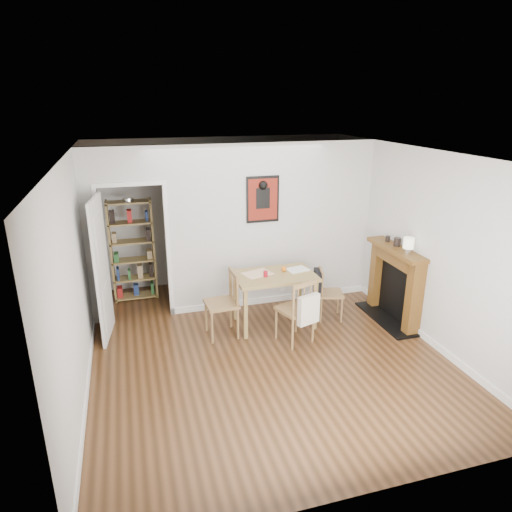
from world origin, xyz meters
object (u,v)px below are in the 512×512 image
object	(u,v)px
bookshelf	(133,251)
mantel_lamp	(409,244)
chair_right	(329,293)
ceramic_jar_b	(388,239)
orange_fruit	(284,269)
ceramic_jar_a	(397,242)
red_glass	(266,274)
chair_front	(296,310)
chair_left	(221,304)
fireplace	(395,282)
dining_table	(274,280)
notebook	(297,270)

from	to	relation	value
bookshelf	mantel_lamp	distance (m)	4.32
chair_right	ceramic_jar_b	xyz separation A→B (m)	(0.92, -0.01, 0.79)
orange_fruit	ceramic_jar_a	xyz separation A→B (m)	(1.63, -0.36, 0.38)
red_glass	mantel_lamp	distance (m)	2.03
bookshelf	ceramic_jar_a	xyz separation A→B (m)	(3.74, -1.85, 0.39)
chair_front	ceramic_jar_b	world-z (taller)	ceramic_jar_b
red_glass	orange_fruit	world-z (taller)	red_glass
mantel_lamp	red_glass	bearing A→B (deg)	162.14
chair_left	chair_right	size ratio (longest dim) A/B	1.19
chair_left	ceramic_jar_b	world-z (taller)	ceramic_jar_b
bookshelf	ceramic_jar_b	world-z (taller)	bookshelf
bookshelf	fireplace	size ratio (longest dim) A/B	1.35
bookshelf	ceramic_jar_a	world-z (taller)	bookshelf
dining_table	red_glass	distance (m)	0.21
chair_right	notebook	bearing A→B (deg)	166.72
dining_table	chair_front	xyz separation A→B (m)	(0.12, -0.57, -0.23)
bookshelf	notebook	distance (m)	2.77
chair_right	red_glass	size ratio (longest dim) A/B	9.61
fireplace	mantel_lamp	bearing A→B (deg)	-102.01
dining_table	chair_left	xyz separation A→B (m)	(-0.82, -0.12, -0.22)
chair_left	mantel_lamp	distance (m)	2.74
chair_front	red_glass	world-z (taller)	chair_front
mantel_lamp	ceramic_jar_b	xyz separation A→B (m)	(0.05, 0.60, -0.10)
chair_right	chair_front	world-z (taller)	chair_front
chair_right	chair_front	bearing A→B (deg)	-144.80
chair_left	red_glass	bearing A→B (deg)	6.27
dining_table	mantel_lamp	size ratio (longest dim) A/B	4.95
ceramic_jar_a	ceramic_jar_b	bearing A→B (deg)	93.24
notebook	mantel_lamp	xyz separation A→B (m)	(1.35, -0.72, 0.50)
dining_table	chair_front	bearing A→B (deg)	-78.06
ceramic_jar_b	orange_fruit	bearing A→B (deg)	175.60
chair_front	chair_left	bearing A→B (deg)	154.42
fireplace	red_glass	size ratio (longest dim) A/B	14.97
mantel_lamp	ceramic_jar_a	bearing A→B (deg)	80.24
red_glass	notebook	world-z (taller)	red_glass
chair_front	orange_fruit	distance (m)	0.74
chair_left	bookshelf	world-z (taller)	bookshelf
chair_front	red_glass	xyz separation A→B (m)	(-0.27, 0.53, 0.36)
red_glass	ceramic_jar_b	distance (m)	1.97
bookshelf	mantel_lamp	xyz separation A→B (m)	(3.68, -2.22, 0.47)
fireplace	notebook	world-z (taller)	fireplace
bookshelf	ceramic_jar_a	distance (m)	4.20
chair_left	ceramic_jar_a	world-z (taller)	ceramic_jar_a
bookshelf	orange_fruit	world-z (taller)	bookshelf
ceramic_jar_a	ceramic_jar_b	world-z (taller)	ceramic_jar_a
chair_left	orange_fruit	bearing A→B (deg)	10.78
chair_right	chair_front	xyz separation A→B (m)	(-0.75, -0.53, 0.06)
fireplace	ceramic_jar_b	world-z (taller)	ceramic_jar_b
bookshelf	chair_left	bearing A→B (deg)	-56.24
chair_right	fireplace	xyz separation A→B (m)	(0.93, -0.31, 0.20)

